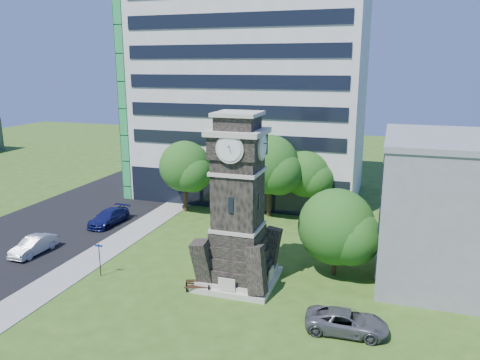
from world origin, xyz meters
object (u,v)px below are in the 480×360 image
(clock_tower, at_px, (238,212))
(street_sign, at_px, (99,256))
(car_street_mid, at_px, (34,246))
(car_east_lot, at_px, (347,322))
(park_bench, at_px, (198,286))
(car_street_north, at_px, (109,217))

(clock_tower, height_order, street_sign, clock_tower)
(clock_tower, height_order, car_street_mid, clock_tower)
(car_east_lot, relative_size, park_bench, 2.74)
(car_street_north, relative_size, street_sign, 1.96)
(car_street_north, height_order, park_bench, car_street_north)
(park_bench, bearing_deg, street_sign, 160.41)
(car_street_mid, distance_m, car_street_north, 8.50)
(car_east_lot, bearing_deg, street_sign, 81.10)
(clock_tower, xyz_separation_m, street_sign, (-9.97, -2.32, -3.68))
(clock_tower, distance_m, car_east_lot, 10.28)
(car_street_mid, bearing_deg, park_bench, -5.99)
(car_street_north, xyz_separation_m, park_bench, (13.90, -10.40, -0.25))
(car_east_lot, bearing_deg, car_street_north, 60.41)
(clock_tower, bearing_deg, street_sign, -166.90)
(car_street_north, distance_m, car_east_lot, 27.08)
(clock_tower, bearing_deg, car_street_north, 153.52)
(car_street_mid, distance_m, street_sign, 8.06)
(car_east_lot, bearing_deg, car_street_mid, 78.66)
(car_street_mid, xyz_separation_m, park_bench, (15.61, -2.08, -0.24))
(car_street_north, height_order, street_sign, street_sign)
(car_street_north, relative_size, park_bench, 2.88)
(car_street_north, bearing_deg, street_sign, -56.13)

